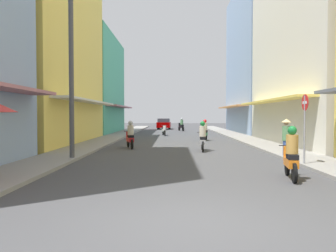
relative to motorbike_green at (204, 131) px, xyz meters
The scene contains 17 objects.
ground_plane 2.85m from the motorbike_green, 136.24° to the left, with size 110.10×110.10×0.00m, color #424244.
sidewalk_left 7.62m from the motorbike_green, 165.42° to the left, with size 2.07×58.05×0.12m, color gray.
sidewalk_right 3.91m from the motorbike_green, 29.66° to the left, with size 2.07×58.05×0.12m, color gray.
building_left_mid 12.86m from the motorbike_green, 166.77° to the right, with size 7.05×13.30×12.14m.
building_left_far 16.17m from the motorbike_green, 136.95° to the left, with size 7.05×12.59×10.13m.
building_right_mid 9.98m from the motorbike_green, 23.12° to the right, with size 7.05×13.88×13.25m.
building_right_far 15.01m from the motorbike_green, 56.26° to the left, with size 7.05×13.58×15.33m.
motorbike_green is the anchor object (origin of this frame).
motorbike_white 7.11m from the motorbike_green, 116.49° to the left, with size 0.57×1.80×0.96m.
motorbike_silver 7.28m from the motorbike_green, 96.17° to the right, with size 0.55×1.81×1.58m.
motorbike_orange 15.13m from the motorbike_green, 85.75° to the right, with size 0.59×1.80×1.58m.
motorbike_black 15.75m from the motorbike_green, 94.83° to the left, with size 0.78×1.73×1.58m.
motorbike_red 7.57m from the motorbike_green, 129.21° to the right, with size 0.72×1.75×1.58m.
parked_car 21.07m from the motorbike_green, 99.68° to the left, with size 1.89×4.15×1.45m.
pedestrian_foreground 10.38m from the motorbike_green, 75.06° to the right, with size 0.44×0.44×1.73m.
utility_pole 13.25m from the motorbike_green, 120.76° to the right, with size 0.20×1.20×7.93m.
street_sign_no_entry 12.91m from the motorbike_green, 78.95° to the right, with size 0.07×0.60×2.65m.
Camera 1 is at (-0.36, -5.91, 1.88)m, focal length 36.14 mm.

